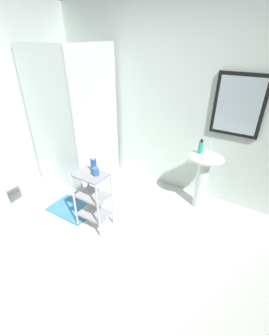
% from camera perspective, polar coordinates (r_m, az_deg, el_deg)
% --- Properties ---
extents(ground_plane, '(4.20, 4.20, 0.02)m').
position_cam_1_polar(ground_plane, '(2.70, -10.98, -21.77)').
color(ground_plane, silver).
extents(wall_back, '(4.20, 0.14, 2.50)m').
position_cam_1_polar(wall_back, '(3.34, 8.95, 15.19)').
color(wall_back, silver).
rests_on(wall_back, ground_plane).
extents(shower_stall, '(0.92, 0.92, 2.00)m').
position_cam_1_polar(shower_stall, '(3.75, -13.44, 3.51)').
color(shower_stall, white).
rests_on(shower_stall, ground_plane).
extents(pedestal_sink, '(0.46, 0.37, 0.81)m').
position_cam_1_polar(pedestal_sink, '(3.11, 16.50, -0.30)').
color(pedestal_sink, white).
rests_on(pedestal_sink, ground_plane).
extents(sink_faucet, '(0.03, 0.03, 0.10)m').
position_cam_1_polar(sink_faucet, '(3.10, 17.89, 5.15)').
color(sink_faucet, silver).
rests_on(sink_faucet, pedestal_sink).
extents(storage_cart, '(0.38, 0.28, 0.74)m').
position_cam_1_polar(storage_cart, '(2.79, -10.12, -6.82)').
color(storage_cart, silver).
rests_on(storage_cart, ground_plane).
extents(hand_soap_bottle, '(0.06, 0.06, 0.17)m').
position_cam_1_polar(hand_soap_bottle, '(2.97, 15.87, 4.96)').
color(hand_soap_bottle, '#2DBC99').
rests_on(hand_soap_bottle, pedestal_sink).
extents(shampoo_bottle_blue, '(0.07, 0.07, 0.18)m').
position_cam_1_polar(shampoo_bottle_blue, '(2.64, -9.96, 0.84)').
color(shampoo_bottle_blue, '#3158AE').
rests_on(shampoo_bottle_blue, storage_cart).
extents(rinse_cup, '(0.07, 0.07, 0.09)m').
position_cam_1_polar(rinse_cup, '(2.58, -9.50, -0.84)').
color(rinse_cup, '#3870B2').
rests_on(rinse_cup, storage_cart).
extents(bath_mat, '(0.60, 0.40, 0.02)m').
position_cam_1_polar(bath_mat, '(3.35, -15.06, -9.60)').
color(bath_mat, teal).
rests_on(bath_mat, ground_plane).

